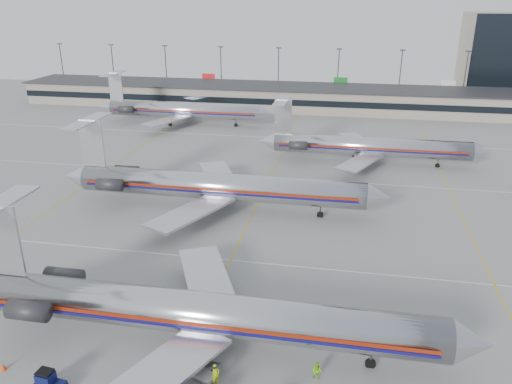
# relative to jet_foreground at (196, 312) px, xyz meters

# --- Properties ---
(ground) EXTENTS (260.00, 260.00, 0.00)m
(ground) POSITION_rel_jet_foreground_xyz_m (-0.66, 5.89, -3.66)
(ground) COLOR gray
(ground) RESTS_ON ground
(apron_markings) EXTENTS (160.00, 0.15, 0.02)m
(apron_markings) POSITION_rel_jet_foreground_xyz_m (-0.66, 15.89, -3.65)
(apron_markings) COLOR silver
(apron_markings) RESTS_ON ground
(terminal) EXTENTS (162.00, 17.00, 6.25)m
(terminal) POSITION_rel_jet_foreground_xyz_m (-0.66, 103.86, -0.50)
(terminal) COLOR gray
(terminal) RESTS_ON ground
(light_mast_row) EXTENTS (163.60, 0.40, 15.28)m
(light_mast_row) POSITION_rel_jet_foreground_xyz_m (-0.66, 117.89, 4.92)
(light_mast_row) COLOR #38383D
(light_mast_row) RESTS_ON ground
(jet_foreground) EXTENTS (48.21, 28.39, 12.62)m
(jet_foreground) POSITION_rel_jet_foreground_xyz_m (0.00, 0.00, 0.00)
(jet_foreground) COLOR silver
(jet_foreground) RESTS_ON ground
(jet_second_row) EXTENTS (49.45, 29.12, 12.94)m
(jet_second_row) POSITION_rel_jet_foreground_xyz_m (-6.71, 30.56, 0.09)
(jet_second_row) COLOR silver
(jet_second_row) RESTS_ON ground
(jet_third_row) EXTENTS (42.74, 26.29, 11.69)m
(jet_third_row) POSITION_rel_jet_foreground_xyz_m (15.77, 57.02, -0.27)
(jet_third_row) COLOR silver
(jet_third_row) RESTS_ON ground
(jet_back_row) EXTENTS (44.69, 27.49, 12.22)m
(jet_back_row) POSITION_rel_jet_foreground_xyz_m (-28.50, 80.35, -0.11)
(jet_back_row) COLOR silver
(jet_back_row) RESTS_ON ground
(tug_left) EXTENTS (2.49, 1.42, 1.94)m
(tug_left) POSITION_rel_jet_foreground_xyz_m (-10.14, -7.57, -2.78)
(tug_left) COLOR #0B113E
(tug_left) RESTS_ON ground
(belt_loader) EXTENTS (3.80, 2.33, 1.96)m
(belt_loader) POSITION_rel_jet_foreground_xyz_m (1.28, -3.77, -3.14)
(belt_loader) COLOR #A0A0A0
(belt_loader) RESTS_ON ground
(ramp_worker_near) EXTENTS (0.83, 0.85, 1.97)m
(ramp_worker_near) POSITION_rel_jet_foreground_xyz_m (2.91, -4.43, -2.67)
(ramp_worker_near) COLOR #C3E515
(ramp_worker_near) RESTS_ON ground
(ramp_worker_far) EXTENTS (0.90, 0.76, 1.64)m
(ramp_worker_far) POSITION_rel_jet_foreground_xyz_m (11.01, -2.30, -2.84)
(ramp_worker_far) COLOR #88E115
(ramp_worker_far) RESTS_ON ground
(cone_left) EXTENTS (0.65, 0.65, 0.67)m
(cone_left) POSITION_rel_jet_foreground_xyz_m (-15.38, -6.10, -3.33)
(cone_left) COLOR #F34108
(cone_left) RESTS_ON ground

